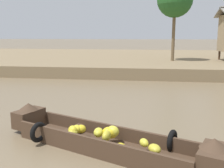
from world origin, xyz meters
name	(u,v)px	position (x,y,z in m)	size (l,w,h in m)	color
ground_plane	(92,95)	(0.00, 10.00, 0.00)	(300.00, 300.00, 0.00)	#726047
riverbank_strip	(121,59)	(0.00, 23.93, 0.37)	(160.00, 20.00, 0.74)	#7F6B4C
banana_boat	(103,138)	(1.44, 4.33, 0.27)	(5.43, 2.96, 0.80)	#473323
palm_tree_near	(175,0)	(4.45, 19.05, 5.27)	(2.65, 2.65, 5.88)	brown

